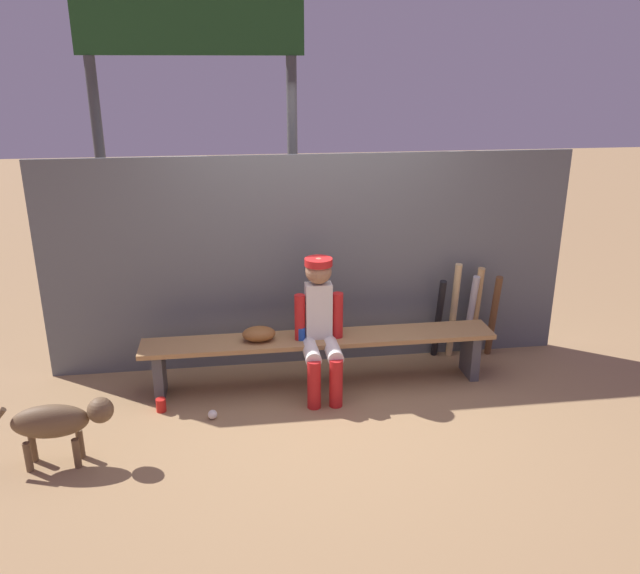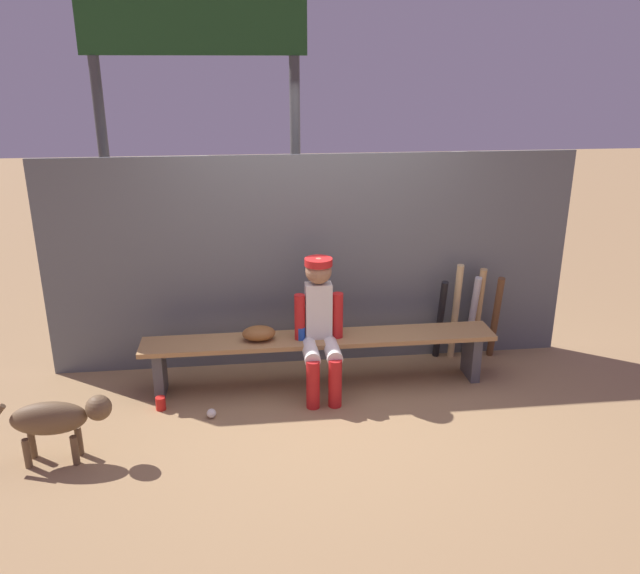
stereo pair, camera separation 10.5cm
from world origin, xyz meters
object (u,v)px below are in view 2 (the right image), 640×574
object	(u,v)px
baseball_glove	(259,333)
cup_on_bench	(301,333)
scoreboard	(204,70)
baseball	(211,413)
bat_wood_dark	(495,318)
cup_on_ground	(161,403)
player_seated	(320,323)
bat_aluminum_silver	(472,317)
bat_wood_tan	(478,313)
bat_wood_natural	(455,312)
dugout_bench	(320,346)
dog	(57,418)
bat_aluminum_black	(440,320)

from	to	relation	value
baseball_glove	cup_on_bench	xyz separation A→B (m)	(0.35, -0.03, -0.01)
baseball_glove	scoreboard	world-z (taller)	scoreboard
baseball	scoreboard	distance (m)	3.13
bat_wood_dark	cup_on_ground	world-z (taller)	bat_wood_dark
player_seated	scoreboard	bearing A→B (deg)	121.63
bat_aluminum_silver	baseball	bearing A→B (deg)	-161.23
baseball	bat_wood_tan	bearing A→B (deg)	18.82
bat_wood_natural	bat_wood_dark	size ratio (longest dim) A/B	1.13
bat_wood_dark	bat_wood_natural	bearing A→B (deg)	172.19
player_seated	bat_wood_tan	xyz separation A→B (m)	(1.55, 0.50, -0.18)
bat_wood_natural	baseball	distance (m)	2.42
dugout_bench	dog	bearing A→B (deg)	-155.11
baseball_glove	bat_wood_dark	world-z (taller)	bat_wood_dark
bat_aluminum_black	cup_on_bench	bearing A→B (deg)	-163.45
baseball_glove	bat_aluminum_black	distance (m)	1.73
player_seated	bat_wood_tan	distance (m)	1.64
baseball_glove	bat_wood_tan	distance (m)	2.10
dugout_bench	baseball	distance (m)	1.07
bat_wood_natural	baseball	size ratio (longest dim) A/B	12.71
bat_wood_natural	bat_wood_tan	bearing A→B (deg)	4.18
baseball	dog	bearing A→B (deg)	-155.97
cup_on_bench	bat_wood_dark	bearing A→B (deg)	10.82
bat_aluminum_silver	baseball	distance (m)	2.56
bat_aluminum_silver	scoreboard	bearing A→B (deg)	157.48
bat_aluminum_black	cup_on_bench	xyz separation A→B (m)	(-1.34, -0.40, 0.11)
bat_wood_dark	cup_on_ground	size ratio (longest dim) A/B	7.59
baseball_glove	bat_wood_natural	world-z (taller)	bat_wood_natural
baseball_glove	bat_aluminum_black	world-z (taller)	bat_aluminum_black
baseball_glove	cup_on_ground	bearing A→B (deg)	-161.62
baseball_glove	dog	bearing A→B (deg)	-147.66
bat_wood_dark	baseball_glove	bearing A→B (deg)	-171.60
bat_aluminum_black	bat_wood_tan	distance (m)	0.37
player_seated	bat_aluminum_black	size ratio (longest dim) A/B	1.43
scoreboard	bat_aluminum_silver	bearing A→B (deg)	-22.52
bat_aluminum_silver	player_seated	bearing A→B (deg)	-162.11
bat_wood_natural	scoreboard	world-z (taller)	scoreboard
baseball	scoreboard	size ratio (longest dim) A/B	0.02
player_seated	scoreboard	world-z (taller)	scoreboard
baseball	cup_on_bench	distance (m)	0.98
dog	cup_on_bench	bearing A→B (deg)	26.17
bat_wood_dark	cup_on_bench	world-z (taller)	bat_wood_dark
baseball_glove	dog	distance (m)	1.69
cup_on_ground	bat_wood_tan	bearing A→B (deg)	13.01
dugout_bench	bat_aluminum_black	size ratio (longest dim) A/B	3.73
dugout_bench	scoreboard	size ratio (longest dim) A/B	0.82
bat_aluminum_silver	bat_wood_tan	bearing A→B (deg)	20.74
baseball_glove	baseball	xyz separation A→B (m)	(-0.40, -0.45, -0.48)
bat_aluminum_silver	cup_on_ground	world-z (taller)	bat_aluminum_silver
bat_wood_natural	bat_wood_tan	size ratio (longest dim) A/B	1.05
baseball_glove	cup_on_bench	size ratio (longest dim) A/B	2.55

